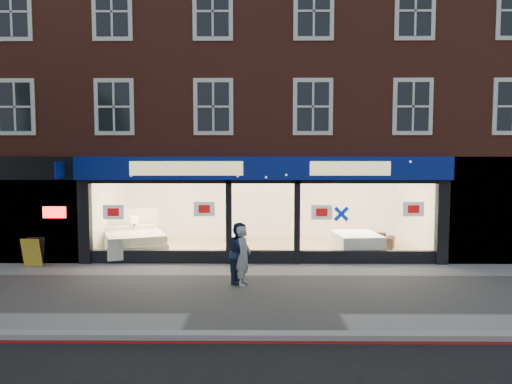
{
  "coord_description": "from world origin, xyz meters",
  "views": [
    {
      "loc": [
        -0.11,
        -10.88,
        3.23
      ],
      "look_at": [
        -0.21,
        2.5,
        2.26
      ],
      "focal_mm": 32.0,
      "sensor_mm": 36.0,
      "label": 1
    }
  ],
  "objects_px": {
    "display_bed": "(134,241)",
    "pedestrian_grey": "(243,256)",
    "pedestrian_blue": "(240,253)",
    "a_board": "(33,252)",
    "mattress_stack": "(357,244)",
    "sofa": "(365,238)"
  },
  "relations": [
    {
      "from": "display_bed",
      "to": "pedestrian_grey",
      "type": "height_order",
      "value": "pedestrian_grey"
    },
    {
      "from": "display_bed",
      "to": "pedestrian_blue",
      "type": "relative_size",
      "value": 1.83
    },
    {
      "from": "a_board",
      "to": "mattress_stack",
      "type": "bearing_deg",
      "value": 13.03
    },
    {
      "from": "mattress_stack",
      "to": "sofa",
      "type": "relative_size",
      "value": 0.94
    },
    {
      "from": "mattress_stack",
      "to": "display_bed",
      "type": "bearing_deg",
      "value": 177.48
    },
    {
      "from": "sofa",
      "to": "a_board",
      "type": "height_order",
      "value": "a_board"
    },
    {
      "from": "pedestrian_blue",
      "to": "pedestrian_grey",
      "type": "bearing_deg",
      "value": -149.61
    },
    {
      "from": "pedestrian_blue",
      "to": "a_board",
      "type": "bearing_deg",
      "value": 83.3
    },
    {
      "from": "display_bed",
      "to": "mattress_stack",
      "type": "bearing_deg",
      "value": -24.88
    },
    {
      "from": "mattress_stack",
      "to": "pedestrian_grey",
      "type": "height_order",
      "value": "pedestrian_grey"
    },
    {
      "from": "display_bed",
      "to": "sofa",
      "type": "height_order",
      "value": "display_bed"
    },
    {
      "from": "display_bed",
      "to": "pedestrian_blue",
      "type": "bearing_deg",
      "value": -65.17
    },
    {
      "from": "pedestrian_grey",
      "to": "pedestrian_blue",
      "type": "bearing_deg",
      "value": 35.48
    },
    {
      "from": "pedestrian_grey",
      "to": "pedestrian_blue",
      "type": "distance_m",
      "value": 0.26
    },
    {
      "from": "a_board",
      "to": "pedestrian_blue",
      "type": "relative_size",
      "value": 0.56
    },
    {
      "from": "mattress_stack",
      "to": "pedestrian_grey",
      "type": "xyz_separation_m",
      "value": [
        -3.62,
        -3.37,
        0.32
      ]
    },
    {
      "from": "display_bed",
      "to": "a_board",
      "type": "height_order",
      "value": "display_bed"
    },
    {
      "from": "mattress_stack",
      "to": "pedestrian_blue",
      "type": "xyz_separation_m",
      "value": [
        -3.71,
        -3.14,
        0.35
      ]
    },
    {
      "from": "display_bed",
      "to": "a_board",
      "type": "bearing_deg",
      "value": -167.63
    },
    {
      "from": "pedestrian_grey",
      "to": "pedestrian_blue",
      "type": "relative_size",
      "value": 0.96
    },
    {
      "from": "mattress_stack",
      "to": "sofa",
      "type": "bearing_deg",
      "value": 66.04
    },
    {
      "from": "mattress_stack",
      "to": "a_board",
      "type": "distance_m",
      "value": 10.1
    }
  ]
}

